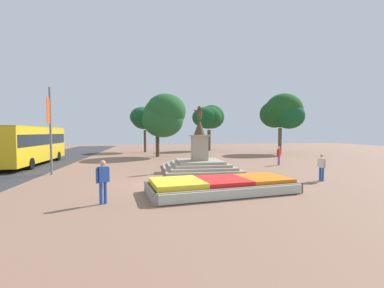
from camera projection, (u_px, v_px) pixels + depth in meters
name	position (u px, v px, depth m)	size (l,w,h in m)	color
ground_plane	(171.00, 183.00, 14.29)	(93.64, 93.64, 0.00)	#8C6651
flower_planter	(222.00, 186.00, 12.13)	(7.36, 3.86, 0.69)	#38281C
statue_monument	(199.00, 161.00, 19.63)	(5.46, 5.46, 4.85)	gray
banner_pole	(50.00, 129.00, 17.10)	(0.14, 0.65, 5.86)	slate
city_bus	(30.00, 143.00, 22.17)	(2.73, 10.60, 3.33)	gold
pedestrian_with_handbag	(279.00, 154.00, 22.24)	(0.45, 0.42, 1.62)	#8C4C99
pedestrian_near_planter	(322.00, 166.00, 15.03)	(0.30, 0.56, 1.58)	#264CA5
pedestrian_crossing_plaza	(103.00, 179.00, 10.16)	(0.48, 0.40, 1.75)	#264CA5
park_tree_far_left	(143.00, 118.00, 36.89)	(3.85, 4.60, 6.53)	#4C3823
park_tree_behind_statue	(283.00, 113.00, 34.28)	(5.55, 5.15, 8.03)	brown
park_tree_far_right	(209.00, 117.00, 39.80)	(5.30, 4.68, 7.14)	brown
park_tree_street_side	(165.00, 114.00, 29.77)	(5.11, 5.79, 7.28)	#4C3823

